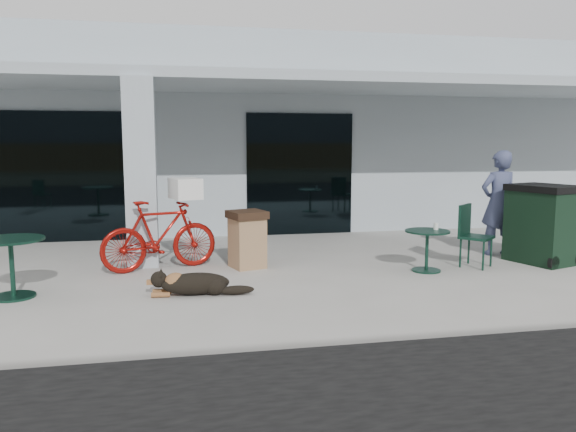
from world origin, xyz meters
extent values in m
plane|color=#A5A29B|center=(0.00, 0.00, 0.00)|extent=(80.00, 80.00, 0.00)
cube|color=#A2AEB7|center=(0.00, 8.50, 2.25)|extent=(22.00, 7.00, 4.50)
cube|color=black|center=(-3.20, 4.98, 1.35)|extent=(2.80, 0.06, 2.70)
cube|color=black|center=(1.80, 4.98, 1.35)|extent=(2.40, 0.06, 2.70)
cube|color=#A2AEB7|center=(-1.50, 2.30, 1.56)|extent=(0.50, 0.50, 3.12)
cube|color=#A2AEB7|center=(0.00, 3.60, 3.21)|extent=(22.00, 2.80, 0.18)
imported|color=maroon|center=(-1.21, 1.90, 0.57)|extent=(1.98, 1.08, 1.15)
cube|color=white|center=(-0.78, 2.03, 1.31)|extent=(0.57, 0.67, 0.34)
cylinder|color=white|center=(-0.66, 1.00, 0.04)|extent=(0.07, 0.07, 0.09)
imported|color=#3C4365|center=(4.86, 1.97, 0.96)|extent=(0.72, 0.49, 1.92)
cylinder|color=white|center=(3.17, 1.01, 0.72)|extent=(0.09, 0.09, 0.10)
camera|label=1|loc=(-0.94, -7.30, 2.08)|focal=35.00mm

